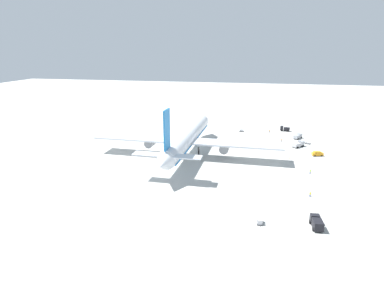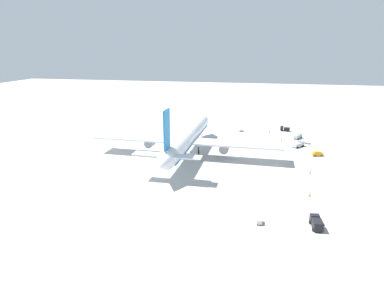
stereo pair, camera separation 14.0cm
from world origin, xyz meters
name	(u,v)px [view 2 (the right image)]	position (x,y,z in m)	size (l,w,h in m)	color
ground_plane	(188,154)	(0.00, 0.00, 0.00)	(600.00, 600.00, 0.00)	#B2B2AD
airliner	(187,138)	(-1.29, -0.04, 7.68)	(75.08, 79.38, 24.79)	silver
service_truck_0	(316,223)	(-51.60, -44.86, 1.46)	(5.78, 2.95, 2.56)	black
service_truck_1	(298,136)	(35.78, -48.95, 1.25)	(6.01, 4.79, 2.28)	#999EA5
service_truck_2	(298,144)	(20.80, -47.68, 1.31)	(6.24, 5.94, 2.59)	#999EA5
service_truck_3	(285,129)	(50.30, -43.47, 1.34)	(2.91, 5.18, 2.68)	black
service_van	(317,154)	(8.91, -54.26, 1.03)	(2.95, 4.85, 1.97)	orange
baggage_cart_0	(260,221)	(-52.35, -30.81, 0.76)	(3.30, 1.55, 1.39)	#595B60
baggage_cart_1	(241,130)	(44.51, -20.21, 0.72)	(2.14, 3.17, 1.31)	#595B60
baggage_cart_2	(308,143)	(27.03, -52.72, 0.27)	(2.51, 2.88, 0.40)	#595B60
ground_worker_0	(310,194)	(-33.01, -45.81, 0.81)	(0.50, 0.50, 1.60)	navy
ground_worker_1	(270,131)	(45.17, -35.26, 0.89)	(0.48, 0.48, 1.76)	#3F3F47
ground_worker_2	(310,171)	(-13.13, -48.43, 0.91)	(0.51, 0.51, 1.78)	navy
ground_worker_3	(282,140)	(28.07, -40.70, 0.86)	(0.47, 0.47, 1.69)	#3F3F47
traffic_cone_0	(290,158)	(3.15, -42.54, 0.28)	(0.36, 0.36, 0.55)	orange
traffic_cone_1	(134,126)	(42.84, 41.04, 0.28)	(0.36, 0.36, 0.55)	orange
traffic_cone_2	(163,128)	(43.35, 24.13, 0.28)	(0.36, 0.36, 0.55)	orange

